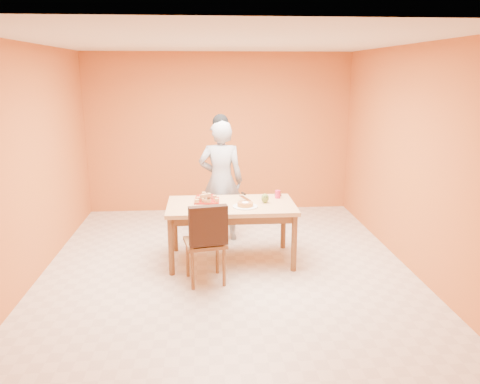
{
  "coord_description": "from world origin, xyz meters",
  "views": [
    {
      "loc": [
        -0.26,
        -5.5,
        2.37
      ],
      "look_at": [
        0.19,
        0.3,
        0.87
      ],
      "focal_mm": 35.0,
      "sensor_mm": 36.0,
      "label": 1
    }
  ],
  "objects": [
    {
      "name": "magenta_glass",
      "position": [
        0.7,
        0.38,
        0.81
      ],
      "size": [
        0.09,
        0.09,
        0.1
      ],
      "primitive_type": "cylinder",
      "rotation": [
        0.0,
        0.0,
        -0.3
      ],
      "color": "#C11C46",
      "rests_on": "dining_table"
    },
    {
      "name": "checker_tin",
      "position": [
        0.72,
        0.5,
        0.77
      ],
      "size": [
        0.11,
        0.11,
        0.03
      ],
      "primitive_type": "cylinder",
      "rotation": [
        0.0,
        0.0,
        -0.24
      ],
      "color": "#351C0E",
      "rests_on": "dining_table"
    },
    {
      "name": "red_dinner_plate",
      "position": [
        -0.25,
        0.5,
        0.77
      ],
      "size": [
        0.33,
        0.33,
        0.02
      ],
      "primitive_type": "cylinder",
      "rotation": [
        0.0,
        0.0,
        -0.3
      ],
      "color": "maroon",
      "rests_on": "dining_table"
    },
    {
      "name": "white_cake_plate",
      "position": [
        0.23,
        -0.01,
        0.77
      ],
      "size": [
        0.38,
        0.38,
        0.01
      ],
      "primitive_type": "cylinder",
      "rotation": [
        0.0,
        0.0,
        -0.27
      ],
      "color": "white",
      "rests_on": "dining_table"
    },
    {
      "name": "pastry_pile",
      "position": [
        -0.24,
        0.29,
        0.82
      ],
      "size": [
        0.28,
        0.28,
        0.09
      ],
      "primitive_type": null,
      "color": "tan",
      "rests_on": "pastry_platter"
    },
    {
      "name": "ceiling",
      "position": [
        0.0,
        0.0,
        2.7
      ],
      "size": [
        5.0,
        5.0,
        0.0
      ],
      "primitive_type": "plane",
      "rotation": [
        3.14,
        0.0,
        0.0
      ],
      "color": "silver",
      "rests_on": "wall_back"
    },
    {
      "name": "dining_table",
      "position": [
        0.07,
        0.15,
        0.67
      ],
      "size": [
        1.6,
        0.9,
        0.76
      ],
      "color": "tan",
      "rests_on": "floor"
    },
    {
      "name": "pastry_platter",
      "position": [
        -0.24,
        0.29,
        0.77
      ],
      "size": [
        0.32,
        0.32,
        0.02
      ],
      "primitive_type": "cube",
      "rotation": [
        0.0,
        0.0,
        -0.04
      ],
      "color": "maroon",
      "rests_on": "dining_table"
    },
    {
      "name": "dining_chair",
      "position": [
        -0.27,
        -0.48,
        0.5
      ],
      "size": [
        0.53,
        0.59,
        0.97
      ],
      "rotation": [
        0.0,
        0.0,
        0.19
      ],
      "color": "brown",
      "rests_on": "floor"
    },
    {
      "name": "wall_left",
      "position": [
        -2.25,
        0.0,
        1.35
      ],
      "size": [
        0.0,
        5.0,
        5.0
      ],
      "primitive_type": "plane",
      "rotation": [
        1.57,
        0.0,
        1.57
      ],
      "color": "#BE5F2B",
      "rests_on": "floor"
    },
    {
      "name": "floor",
      "position": [
        0.0,
        0.0,
        0.0
      ],
      "size": [
        5.0,
        5.0,
        0.0
      ],
      "primitive_type": "plane",
      "color": "silver",
      "rests_on": "ground"
    },
    {
      "name": "wall_right",
      "position": [
        2.25,
        0.0,
        1.35
      ],
      "size": [
        0.0,
        5.0,
        5.0
      ],
      "primitive_type": "plane",
      "rotation": [
        1.57,
        0.0,
        -1.57
      ],
      "color": "#BE5F2B",
      "rests_on": "floor"
    },
    {
      "name": "sponge_cake",
      "position": [
        0.23,
        -0.01,
        0.79
      ],
      "size": [
        0.21,
        0.21,
        0.04
      ],
      "primitive_type": "cylinder",
      "rotation": [
        0.0,
        0.0,
        0.09
      ],
      "color": "orange",
      "rests_on": "white_cake_plate"
    },
    {
      "name": "egg_ornament",
      "position": [
        0.5,
        0.15,
        0.82
      ],
      "size": [
        0.1,
        0.09,
        0.12
      ],
      "primitive_type": "ellipsoid",
      "rotation": [
        0.0,
        0.0,
        -0.09
      ],
      "color": "olive",
      "rests_on": "dining_table"
    },
    {
      "name": "wall_back",
      "position": [
        0.0,
        2.5,
        1.35
      ],
      "size": [
        4.5,
        0.0,
        4.5
      ],
      "primitive_type": "plane",
      "rotation": [
        1.57,
        0.0,
        0.0
      ],
      "color": "#BE5F2B",
      "rests_on": "floor"
    },
    {
      "name": "person",
      "position": [
        -0.03,
        0.98,
        0.87
      ],
      "size": [
        0.66,
        0.46,
        1.73
      ],
      "primitive_type": "imported",
      "rotation": [
        0.0,
        0.0,
        3.06
      ],
      "color": "gray",
      "rests_on": "floor"
    },
    {
      "name": "cake_server",
      "position": [
        0.24,
        0.17,
        0.82
      ],
      "size": [
        0.14,
        0.28,
        0.01
      ],
      "primitive_type": "cube",
      "rotation": [
        0.0,
        0.0,
        0.33
      ],
      "color": "silver",
      "rests_on": "sponge_cake"
    }
  ]
}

